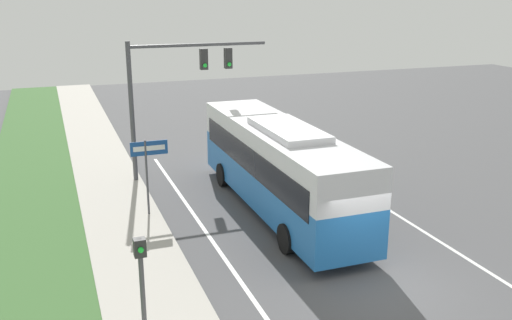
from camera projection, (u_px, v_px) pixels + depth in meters
name	position (u px, v px, depth m)	size (l,w,h in m)	color
ground_plane	(377.00, 286.00, 16.34)	(80.00, 80.00, 0.00)	#4C4C4F
lane_divider_near	(260.00, 309.00, 15.15)	(0.14, 30.00, 0.01)	silver
lane_divider_far	(479.00, 266.00, 17.53)	(0.14, 30.00, 0.01)	silver
bus	(279.00, 163.00, 21.41)	(2.59, 11.36, 3.52)	#236BB7
signal_gantry	(174.00, 81.00, 24.59)	(6.16, 0.41, 6.14)	#4C4C51
pedestrian_signal	(141.00, 271.00, 13.35)	(0.28, 0.34, 2.65)	#4C4C51
street_sign	(148.00, 162.00, 20.79)	(1.36, 0.08, 2.96)	#4C4C51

